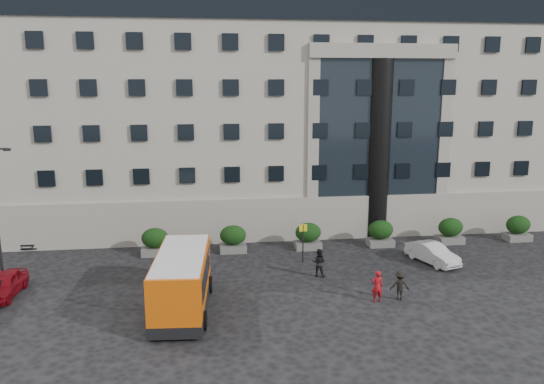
# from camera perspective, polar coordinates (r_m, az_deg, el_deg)

# --- Properties ---
(ground) EXTENTS (120.00, 120.00, 0.00)m
(ground) POSITION_cam_1_polar(r_m,az_deg,el_deg) (29.15, -5.66, -11.22)
(ground) COLOR black
(ground) RESTS_ON ground
(civic_building) EXTENTS (44.00, 24.00, 18.00)m
(civic_building) POSITION_cam_1_polar(r_m,az_deg,el_deg) (49.37, 0.30, 8.98)
(civic_building) COLOR #A6A192
(civic_building) RESTS_ON ground
(entrance_column) EXTENTS (1.80, 1.80, 13.00)m
(entrance_column) POSITION_cam_1_polar(r_m,az_deg,el_deg) (39.56, 11.30, 4.45)
(entrance_column) COLOR black
(entrance_column) RESTS_ON ground
(hedge_a) EXTENTS (1.80, 1.26, 1.84)m
(hedge_a) POSITION_cam_1_polar(r_m,az_deg,el_deg) (36.33, -12.46, -5.22)
(hedge_a) COLOR #595957
(hedge_a) RESTS_ON ground
(hedge_b) EXTENTS (1.80, 1.26, 1.84)m
(hedge_b) POSITION_cam_1_polar(r_m,az_deg,el_deg) (36.23, -4.21, -5.02)
(hedge_b) COLOR #595957
(hedge_b) RESTS_ON ground
(hedge_c) EXTENTS (1.80, 1.26, 1.84)m
(hedge_c) POSITION_cam_1_polar(r_m,az_deg,el_deg) (36.87, 3.91, -4.72)
(hedge_c) COLOR #595957
(hedge_c) RESTS_ON ground
(hedge_d) EXTENTS (1.80, 1.26, 1.84)m
(hedge_d) POSITION_cam_1_polar(r_m,az_deg,el_deg) (38.21, 11.60, -4.35)
(hedge_d) COLOR #595957
(hedge_d) RESTS_ON ground
(hedge_e) EXTENTS (1.80, 1.26, 1.84)m
(hedge_e) POSITION_cam_1_polar(r_m,az_deg,el_deg) (40.19, 18.64, -3.94)
(hedge_e) COLOR #595957
(hedge_e) RESTS_ON ground
(hedge_f) EXTENTS (1.80, 1.26, 1.84)m
(hedge_f) POSITION_cam_1_polar(r_m,az_deg,el_deg) (42.71, 24.93, -3.52)
(hedge_f) COLOR #595957
(hedge_f) RESTS_ON ground
(bus_stop_sign) EXTENTS (0.50, 0.08, 2.52)m
(bus_stop_sign) POSITION_cam_1_polar(r_m,az_deg,el_deg) (33.84, 3.36, -4.80)
(bus_stop_sign) COLOR #262628
(bus_stop_sign) RESTS_ON ground
(minibus) EXTENTS (3.09, 7.29, 2.98)m
(minibus) POSITION_cam_1_polar(r_m,az_deg,el_deg) (27.32, -9.67, -9.24)
(minibus) COLOR #D5540A
(minibus) RESTS_ON ground
(red_truck) EXTENTS (2.83, 5.80, 3.09)m
(red_truck) POSITION_cam_1_polar(r_m,az_deg,el_deg) (44.60, -26.64, -2.20)
(red_truck) COLOR #940D0A
(red_truck) RESTS_ON ground
(parked_car_a) EXTENTS (1.73, 3.91, 1.31)m
(parked_car_a) POSITION_cam_1_polar(r_m,az_deg,el_deg) (32.35, -26.87, -8.88)
(parked_car_a) COLOR maroon
(parked_car_a) RESTS_ON ground
(parked_car_c) EXTENTS (2.10, 4.72, 1.35)m
(parked_car_c) POSITION_cam_1_polar(r_m,az_deg,el_deg) (41.99, -23.89, -4.04)
(parked_car_c) COLOR black
(parked_car_c) RESTS_ON ground
(parked_car_d) EXTENTS (2.82, 5.66, 1.54)m
(parked_car_d) POSITION_cam_1_polar(r_m,az_deg,el_deg) (43.80, -24.92, -3.37)
(parked_car_d) COLOR black
(parked_car_d) RESTS_ON ground
(white_taxi) EXTENTS (2.55, 4.10, 1.28)m
(white_taxi) POSITION_cam_1_polar(r_m,az_deg,el_deg) (35.55, 16.87, -6.33)
(white_taxi) COLOR silver
(white_taxi) RESTS_ON ground
(pedestrian_a) EXTENTS (0.62, 0.41, 1.71)m
(pedestrian_a) POSITION_cam_1_polar(r_m,az_deg,el_deg) (28.72, 11.25, -9.92)
(pedestrian_a) COLOR #A01017
(pedestrian_a) RESTS_ON ground
(pedestrian_b) EXTENTS (1.02, 0.92, 1.70)m
(pedestrian_b) POSITION_cam_1_polar(r_m,az_deg,el_deg) (31.81, 5.06, -7.58)
(pedestrian_b) COLOR black
(pedestrian_b) RESTS_ON ground
(pedestrian_c) EXTENTS (1.10, 0.74, 1.58)m
(pedestrian_c) POSITION_cam_1_polar(r_m,az_deg,el_deg) (29.27, 13.57, -9.74)
(pedestrian_c) COLOR black
(pedestrian_c) RESTS_ON ground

